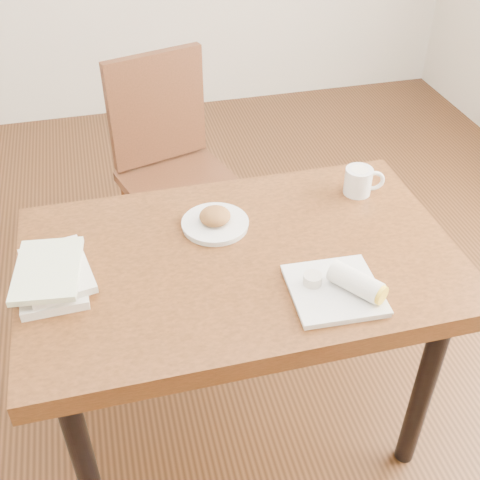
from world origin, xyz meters
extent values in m
cube|color=#472814|center=(0.00, 0.00, -0.01)|extent=(4.00, 5.00, 0.01)
cube|color=brown|center=(0.00, 0.00, 0.72)|extent=(1.18, 0.74, 0.06)
cylinder|color=black|center=(-0.49, -0.27, 0.34)|extent=(0.06, 0.06, 0.69)
cylinder|color=black|center=(0.49, -0.27, 0.34)|extent=(0.06, 0.06, 0.69)
cylinder|color=black|center=(-0.49, 0.27, 0.34)|extent=(0.06, 0.06, 0.69)
cylinder|color=black|center=(0.49, 0.27, 0.34)|extent=(0.06, 0.06, 0.69)
cylinder|color=#482414|center=(0.08, 1.02, 0.23)|extent=(0.04, 0.04, 0.45)
cylinder|color=#482414|center=(-0.26, 0.92, 0.23)|extent=(0.04, 0.04, 0.45)
cylinder|color=#482414|center=(0.19, 0.68, 0.23)|extent=(0.04, 0.04, 0.45)
cylinder|color=#482414|center=(-0.16, 0.57, 0.23)|extent=(0.04, 0.04, 0.45)
cube|color=#482414|center=(-0.04, 0.80, 0.47)|extent=(0.52, 0.52, 0.04)
cube|color=#482414|center=(-0.09, 0.98, 0.73)|extent=(0.39, 0.15, 0.45)
cylinder|color=white|center=(-0.04, 0.14, 0.76)|extent=(0.19, 0.19, 0.01)
cylinder|color=white|center=(-0.04, 0.14, 0.76)|extent=(0.19, 0.19, 0.01)
ellipsoid|color=#B27538|center=(-0.04, 0.14, 0.79)|extent=(0.10, 0.09, 0.05)
cylinder|color=white|center=(0.43, 0.20, 0.79)|extent=(0.08, 0.08, 0.08)
torus|color=white|center=(0.47, 0.19, 0.79)|extent=(0.07, 0.03, 0.07)
cylinder|color=tan|center=(0.43, 0.20, 0.83)|extent=(0.08, 0.08, 0.01)
cylinder|color=#F2E5CC|center=(0.43, 0.20, 0.83)|extent=(0.05, 0.05, 0.00)
cube|color=white|center=(0.19, -0.21, 0.76)|extent=(0.23, 0.23, 0.01)
cube|color=white|center=(0.19, -0.21, 0.77)|extent=(0.23, 0.23, 0.01)
cylinder|color=white|center=(0.24, -0.23, 0.80)|extent=(0.12, 0.14, 0.06)
cylinder|color=yellow|center=(0.28, -0.28, 0.80)|extent=(0.05, 0.04, 0.05)
cylinder|color=silver|center=(0.14, -0.18, 0.78)|extent=(0.05, 0.05, 0.03)
cylinder|color=red|center=(0.14, -0.18, 0.79)|extent=(0.04, 0.04, 0.01)
cube|color=white|center=(-0.49, 0.00, 0.76)|extent=(0.17, 0.24, 0.03)
cube|color=silver|center=(-0.48, 0.01, 0.79)|extent=(0.20, 0.25, 0.02)
cube|color=#C2DC92|center=(-0.50, 0.00, 0.80)|extent=(0.19, 0.25, 0.02)
camera|label=1|loc=(-0.31, -1.22, 1.80)|focal=45.00mm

